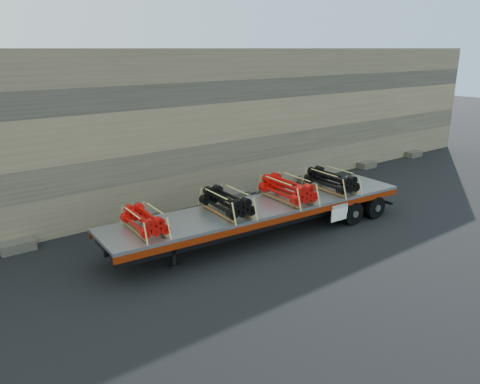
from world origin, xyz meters
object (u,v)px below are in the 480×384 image
object	(u,v)px
bundle_front	(144,221)
bundle_midrear	(287,190)
bundle_rear	(331,181)
trailer	(263,220)
bundle_midfront	(227,203)

from	to	relation	value
bundle_front	bundle_midrear	bearing A→B (deg)	0.00
bundle_rear	bundle_front	bearing A→B (deg)	-180.00
trailer	bundle_front	xyz separation A→B (m)	(-4.80, 0.35, 0.97)
trailer	bundle_midfront	bearing A→B (deg)	180.00
bundle_rear	bundle_midfront	bearing A→B (deg)	-180.00
trailer	bundle_front	distance (m)	4.91
bundle_front	bundle_rear	size ratio (longest dim) A/B	0.86
bundle_rear	bundle_midrear	bearing A→B (deg)	-180.00
bundle_front	bundle_rear	distance (m)	8.38
bundle_front	bundle_midrear	size ratio (longest dim) A/B	0.83
bundle_midfront	bundle_rear	distance (m)	5.21
bundle_midrear	bundle_rear	xyz separation A→B (m)	(2.37, -0.17, -0.02)
bundle_midfront	bundle_front	bearing A→B (deg)	-180.00
trailer	bundle_midfront	distance (m)	1.93
bundle_midrear	bundle_midfront	bearing A→B (deg)	180.00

